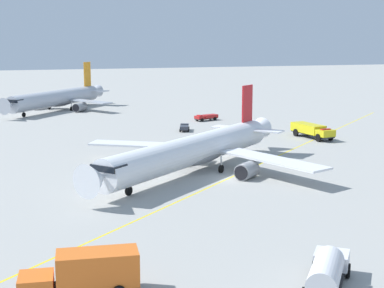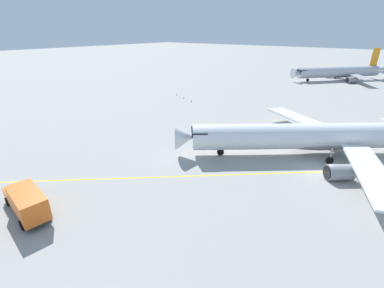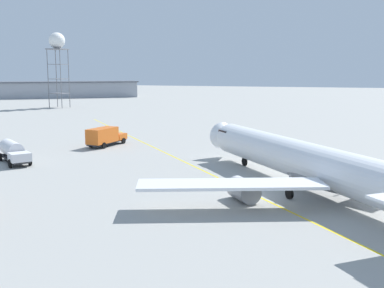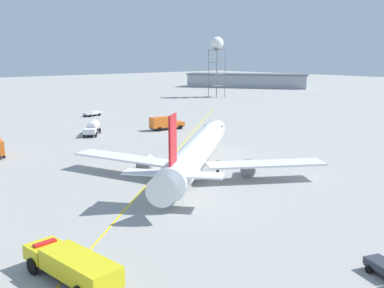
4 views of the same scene
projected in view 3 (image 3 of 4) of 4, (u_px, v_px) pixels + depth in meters
name	position (u px, v px, depth m)	size (l,w,h in m)	color
ground_plane	(246.00, 195.00, 47.22)	(600.00, 600.00, 0.00)	#9E9E99
airliner_main	(311.00, 165.00, 47.71)	(30.76, 35.82, 10.87)	white
fuel_tanker_truck	(13.00, 151.00, 63.28)	(7.81, 6.85, 2.87)	#232326
catering_truck_truck_extra	(105.00, 136.00, 76.93)	(3.67, 8.61, 3.10)	#232326
radar_tower	(57.00, 45.00, 151.90)	(5.58, 5.58, 24.44)	slate
terminal_shed	(66.00, 89.00, 210.59)	(61.27, 47.76, 7.27)	#999EA8
taxiway_centreline	(261.00, 198.00, 46.09)	(105.16, 121.67, 0.01)	yellow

